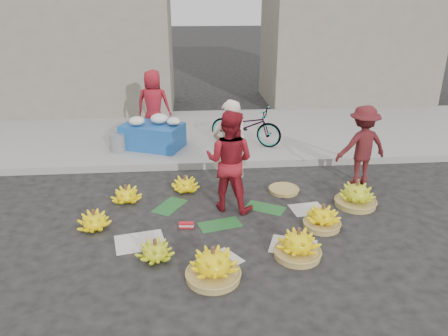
{
  "coord_description": "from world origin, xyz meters",
  "views": [
    {
      "loc": [
        -0.53,
        -6.15,
        3.4
      ],
      "look_at": [
        0.02,
        0.43,
        0.7
      ],
      "focal_mm": 35.0,
      "sensor_mm": 36.0,
      "label": 1
    }
  ],
  "objects": [
    {
      "name": "building_right",
      "position": [
        4.5,
        7.7,
        2.5
      ],
      "size": [
        5.0,
        3.0,
        5.0
      ],
      "primitive_type": "cube",
      "color": "gray",
      "rests_on": "sidewalk"
    },
    {
      "name": "flower_table",
      "position": [
        -1.34,
        3.19,
        0.43
      ],
      "size": [
        1.5,
        1.24,
        0.75
      ],
      "rotation": [
        0.0,
        0.0,
        -0.4
      ],
      "color": "#174998",
      "rests_on": "sidewalk"
    },
    {
      "name": "banana_bunch_7",
      "position": [
        -0.64,
        1.08,
        0.13
      ],
      "size": [
        0.62,
        0.62,
        0.31
      ],
      "rotation": [
        0.0,
        0.0,
        0.39
      ],
      "color": "yellow",
      "rests_on": "ground"
    },
    {
      "name": "banana_bunch_6",
      "position": [
        -1.65,
        0.75,
        0.13
      ],
      "size": [
        0.6,
        0.6,
        0.31
      ],
      "rotation": [
        0.0,
        0.0,
        0.33
      ],
      "color": "yellow",
      "rests_on": "ground"
    },
    {
      "name": "incense_stack",
      "position": [
        -0.62,
        -0.26,
        0.05
      ],
      "size": [
        0.23,
        0.09,
        0.09
      ],
      "primitive_type": "cube",
      "rotation": [
        0.0,
        0.0,
        -0.1
      ],
      "color": "red",
      "rests_on": "ground"
    },
    {
      "name": "bicycle",
      "position": [
        0.75,
        3.25,
        0.56
      ],
      "size": [
        1.25,
        1.74,
        0.87
      ],
      "primitive_type": "imported",
      "rotation": [
        0.0,
        0.0,
        1.12
      ],
      "color": "gray",
      "rests_on": "sidewalk"
    },
    {
      "name": "banana_bunch_1",
      "position": [
        -1.04,
        -1.05,
        0.13
      ],
      "size": [
        0.62,
        0.62,
        0.31
      ],
      "rotation": [
        0.0,
        0.0,
        0.42
      ],
      "color": "#9EB81A",
      "rests_on": "ground"
    },
    {
      "name": "banana_bunch_4",
      "position": [
        1.46,
        -0.41,
        0.17
      ],
      "size": [
        0.6,
        0.6,
        0.4
      ],
      "rotation": [
        0.0,
        0.0,
        0.33
      ],
      "color": "olive",
      "rests_on": "ground"
    },
    {
      "name": "ground",
      "position": [
        0.0,
        0.0,
        0.0
      ],
      "size": [
        80.0,
        80.0,
        0.0
      ],
      "primitive_type": "plane",
      "color": "black",
      "rests_on": "ground"
    },
    {
      "name": "banana_bunch_3",
      "position": [
        0.9,
        -1.15,
        0.19
      ],
      "size": [
        0.67,
        0.67,
        0.44
      ],
      "rotation": [
        0.0,
        0.0,
        -0.25
      ],
      "color": "olive",
      "rests_on": "ground"
    },
    {
      "name": "curb",
      "position": [
        0.0,
        2.2,
        0.07
      ],
      "size": [
        40.0,
        0.25,
        0.15
      ],
      "primitive_type": "cube",
      "color": "gray",
      "rests_on": "ground"
    },
    {
      "name": "banana_leaves",
      "position": [
        -0.1,
        0.2,
        0.0
      ],
      "size": [
        2.0,
        1.0,
        0.0
      ],
      "primitive_type": null,
      "color": "#1A5023",
      "rests_on": "ground"
    },
    {
      "name": "vendor_cream",
      "position": [
        0.16,
        0.94,
        0.86
      ],
      "size": [
        0.69,
        0.52,
        1.72
      ],
      "primitive_type": "imported",
      "rotation": [
        0.0,
        0.0,
        3.32
      ],
      "color": "beige",
      "rests_on": "ground"
    },
    {
      "name": "vendor_red",
      "position": [
        0.1,
        0.37,
        0.84
      ],
      "size": [
        1.01,
        0.91,
        1.68
      ],
      "primitive_type": "imported",
      "rotation": [
        0.0,
        0.0,
        2.73
      ],
      "color": "maroon",
      "rests_on": "ground"
    },
    {
      "name": "sidewalk",
      "position": [
        0.0,
        4.3,
        0.06
      ],
      "size": [
        40.0,
        4.0,
        0.12
      ],
      "primitive_type": "cube",
      "color": "gray",
      "rests_on": "ground"
    },
    {
      "name": "newspaper_scatter",
      "position": [
        0.0,
        -0.8,
        0.0
      ],
      "size": [
        3.2,
        1.8,
        0.0
      ],
      "primitive_type": null,
      "color": "silver",
      "rests_on": "ground"
    },
    {
      "name": "flower_vendor",
      "position": [
        -1.34,
        3.9,
        0.92
      ],
      "size": [
        0.86,
        0.64,
        1.61
      ],
      "primitive_type": "imported",
      "rotation": [
        0.0,
        0.0,
        2.98
      ],
      "color": "maroon",
      "rests_on": "sidewalk"
    },
    {
      "name": "banana_bunch_2",
      "position": [
        -0.29,
        -1.56,
        0.2
      ],
      "size": [
        0.69,
        0.69,
        0.47
      ],
      "rotation": [
        0.0,
        0.0,
        0.12
      ],
      "color": "olive",
      "rests_on": "ground"
    },
    {
      "name": "grey_bucket",
      "position": [
        -2.1,
        3.02,
        0.31
      ],
      "size": [
        0.34,
        0.34,
        0.39
      ],
      "primitive_type": "cylinder",
      "color": "slate",
      "rests_on": "sidewalk"
    },
    {
      "name": "banana_bunch_0",
      "position": [
        -2.02,
        -0.15,
        0.14
      ],
      "size": [
        0.64,
        0.64,
        0.32
      ],
      "rotation": [
        0.0,
        0.0,
        -0.36
      ],
      "color": "yellow",
      "rests_on": "ground"
    },
    {
      "name": "banana_bunch_5",
      "position": [
        2.24,
        0.27,
        0.2
      ],
      "size": [
        0.68,
        0.68,
        0.46
      ],
      "rotation": [
        0.0,
        0.0,
        0.1
      ],
      "color": "olive",
      "rests_on": "ground"
    },
    {
      "name": "man_striped",
      "position": [
        2.62,
        1.16,
        0.75
      ],
      "size": [
        1.05,
        0.71,
        1.5
      ],
      "primitive_type": "imported",
      "rotation": [
        0.0,
        0.0,
        3.3
      ],
      "color": "maroon",
      "rests_on": "ground"
    },
    {
      "name": "basket_spare",
      "position": [
        1.15,
        0.91,
        0.03
      ],
      "size": [
        0.64,
        0.64,
        0.06
      ],
      "primitive_type": "cylinder",
      "rotation": [
        0.0,
        0.0,
        0.24
      ],
      "color": "olive",
      "rests_on": "ground"
    },
    {
      "name": "building_left",
      "position": [
        -4.0,
        7.2,
        2.0
      ],
      "size": [
        6.0,
        3.0,
        4.0
      ],
      "primitive_type": "cube",
      "color": "gray",
      "rests_on": "sidewalk"
    }
  ]
}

